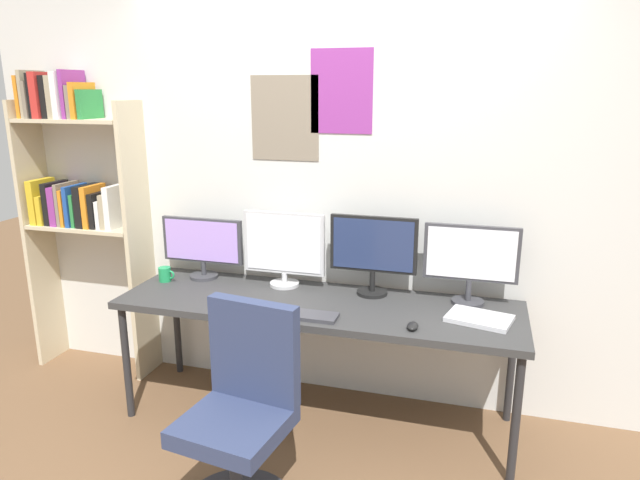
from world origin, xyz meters
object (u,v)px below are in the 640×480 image
(computer_mouse, at_px, (413,326))
(laptop_closed, at_px, (479,318))
(monitor_far_left, at_px, (203,245))
(monitor_center_right, at_px, (373,250))
(office_chair, at_px, (241,432))
(coffee_mug, at_px, (165,274))
(monitor_far_right, at_px, (471,259))
(desk, at_px, (318,310))
(monitor_center_left, at_px, (284,247))
(bookshelf, at_px, (76,187))
(keyboard_main, at_px, (305,315))

(computer_mouse, bearing_deg, laptop_closed, 32.68)
(laptop_closed, bearing_deg, monitor_far_left, -173.94)
(monitor_far_left, distance_m, monitor_center_right, 1.09)
(office_chair, relative_size, computer_mouse, 10.31)
(laptop_closed, distance_m, coffee_mug, 1.91)
(monitor_center_right, distance_m, computer_mouse, 0.59)
(monitor_far_left, bearing_deg, computer_mouse, -17.73)
(monitor_far_right, bearing_deg, laptop_closed, -74.26)
(desk, bearing_deg, monitor_center_left, 142.12)
(bookshelf, height_order, monitor_center_right, bookshelf)
(bookshelf, height_order, laptop_closed, bookshelf)
(laptop_closed, bearing_deg, desk, -167.61)
(keyboard_main, bearing_deg, monitor_far_left, 151.63)
(monitor_far_left, height_order, keyboard_main, monitor_far_left)
(monitor_far_right, bearing_deg, office_chair, -132.18)
(monitor_far_left, relative_size, laptop_closed, 1.68)
(monitor_center_left, relative_size, coffee_mug, 4.76)
(office_chair, distance_m, monitor_center_right, 1.26)
(bookshelf, distance_m, monitor_center_right, 2.02)
(computer_mouse, bearing_deg, coffee_mug, 168.98)
(laptop_closed, bearing_deg, coffee_mug, -169.12)
(monitor_center_right, height_order, laptop_closed, monitor_center_right)
(office_chair, bearing_deg, monitor_center_left, 98.44)
(computer_mouse, distance_m, laptop_closed, 0.38)
(monitor_far_right, height_order, coffee_mug, monitor_far_right)
(monitor_center_left, distance_m, laptop_closed, 1.20)
(monitor_far_right, bearing_deg, monitor_far_left, -180.00)
(bookshelf, xyz_separation_m, computer_mouse, (2.30, -0.46, -0.52))
(bookshelf, bearing_deg, laptop_closed, -5.54)
(laptop_closed, bearing_deg, office_chair, -127.55)
(monitor_far_right, bearing_deg, keyboard_main, -151.63)
(monitor_far_right, xyz_separation_m, laptop_closed, (0.07, -0.24, -0.25))
(monitor_center_left, distance_m, keyboard_main, 0.57)
(keyboard_main, xyz_separation_m, coffee_mug, (-1.02, 0.31, 0.04))
(monitor_far_left, height_order, computer_mouse, monitor_far_left)
(coffee_mug, bearing_deg, office_chair, -45.09)
(monitor_center_left, bearing_deg, monitor_far_left, -179.99)
(computer_mouse, bearing_deg, bookshelf, 168.68)
(monitor_far_left, distance_m, computer_mouse, 1.47)
(bookshelf, bearing_deg, monitor_center_right, -0.50)
(office_chair, bearing_deg, monitor_far_right, 47.82)
(monitor_far_right, height_order, computer_mouse, monitor_far_right)
(office_chair, relative_size, monitor_center_right, 1.96)
(coffee_mug, bearing_deg, bookshelf, 168.03)
(bookshelf, bearing_deg, keyboard_main, -14.86)
(desk, height_order, monitor_center_left, monitor_center_left)
(monitor_far_right, distance_m, coffee_mug, 1.85)
(bookshelf, xyz_separation_m, laptop_closed, (2.62, -0.25, -0.53))
(monitor_far_right, xyz_separation_m, computer_mouse, (-0.25, -0.44, -0.24))
(desk, distance_m, monitor_center_right, 0.47)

